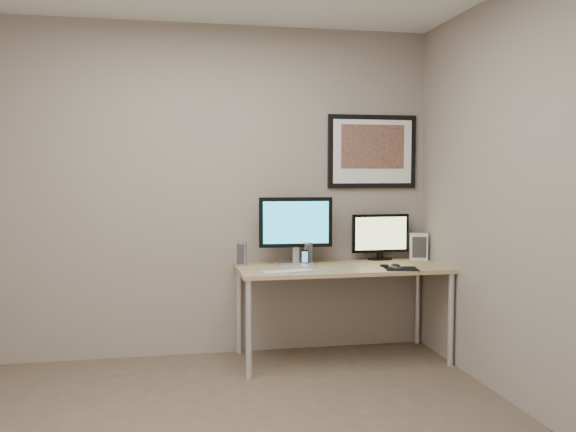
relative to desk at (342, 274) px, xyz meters
name	(u,v)px	position (x,y,z in m)	size (l,w,h in m)	color
room	(220,139)	(-1.00, -0.90, 0.98)	(3.60, 3.60, 3.60)	white
desk	(342,274)	(0.00, 0.00, 0.00)	(1.60, 0.70, 0.73)	#A0824D
framed_art	(372,151)	(0.35, 0.33, 0.96)	(0.75, 0.04, 0.60)	black
monitor_large	(296,227)	(-0.33, 0.16, 0.36)	(0.58, 0.20, 0.52)	#B9B9BE
monitor_tv	(380,235)	(0.40, 0.26, 0.27)	(0.48, 0.11, 0.38)	black
speaker_left	(242,254)	(-0.75, 0.16, 0.16)	(0.07, 0.07, 0.19)	#B9B9BE
speaker_right	(308,253)	(-0.23, 0.15, 0.15)	(0.07, 0.07, 0.17)	#B9B9BE
phone_dock	(305,258)	(-0.27, 0.07, 0.13)	(0.06, 0.06, 0.12)	black
keyboard	(288,272)	(-0.47, -0.23, 0.07)	(0.38, 0.10, 0.01)	silver
mousepad	(401,269)	(0.40, -0.23, 0.07)	(0.24, 0.21, 0.00)	black
mouse	(396,266)	(0.36, -0.19, 0.09)	(0.05, 0.10, 0.03)	black
remote	(390,266)	(0.34, -0.15, 0.08)	(0.04, 0.16, 0.02)	black
fan_unit	(419,246)	(0.72, 0.21, 0.17)	(0.14, 0.10, 0.22)	silver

